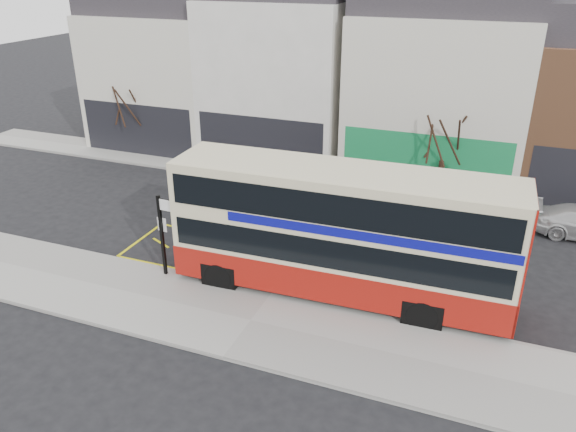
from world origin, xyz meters
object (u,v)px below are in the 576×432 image
at_px(double_decker_bus, 342,231).
at_px(street_tree_right, 446,127).
at_px(street_tree_left, 128,96).
at_px(car_silver, 219,167).
at_px(bus_stop_post, 163,228).
at_px(car_grey, 354,190).

distance_m(double_decker_bus, street_tree_right, 10.41).
bearing_deg(street_tree_left, street_tree_right, -1.52).
height_order(car_silver, street_tree_left, street_tree_left).
height_order(car_silver, street_tree_right, street_tree_right).
relative_size(bus_stop_post, street_tree_right, 0.59).
height_order(bus_stop_post, street_tree_left, street_tree_left).
distance_m(car_silver, street_tree_right, 11.99).
xyz_separation_m(car_silver, car_grey, (7.69, -0.49, -0.02)).
bearing_deg(bus_stop_post, street_tree_right, 56.80).
bearing_deg(car_grey, car_silver, 92.90).
height_order(bus_stop_post, car_silver, bus_stop_post).
xyz_separation_m(bus_stop_post, car_grey, (4.75, 9.51, -1.40)).
xyz_separation_m(bus_stop_post, street_tree_right, (8.56, 11.43, 1.68)).
relative_size(car_silver, car_grey, 0.99).
height_order(double_decker_bus, street_tree_left, street_tree_left).
height_order(double_decker_bus, bus_stop_post, double_decker_bus).
relative_size(car_silver, street_tree_right, 0.73).
xyz_separation_m(car_grey, street_tree_right, (3.81, 1.92, 3.08)).
relative_size(bus_stop_post, street_tree_left, 0.60).
relative_size(bus_stop_post, car_grey, 0.80).
relative_size(car_silver, street_tree_left, 0.75).
distance_m(double_decker_bus, car_grey, 8.55).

